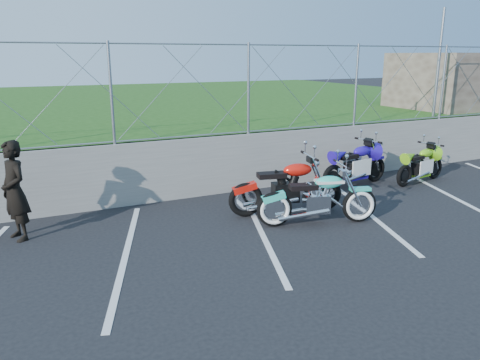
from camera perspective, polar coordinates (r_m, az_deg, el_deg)
name	(u,v)px	position (r m, az deg, el deg)	size (l,w,h in m)	color
ground	(289,250)	(7.64, 6.03, -8.50)	(90.00, 90.00, 0.00)	black
retaining_wall	(208,166)	(10.42, -3.94, 1.74)	(30.00, 0.22, 1.30)	slate
grass_field	(117,115)	(19.94, -14.73, 7.65)	(30.00, 20.00, 1.30)	#1E4813
stone_building	(469,80)	(18.27, 26.12, 10.89)	(5.00, 3.00, 1.80)	brown
chain_link_fence	(207,91)	(10.17, -4.10, 10.83)	(28.00, 0.03, 2.00)	gray
sign_pole	(439,64)	(14.70, 23.05, 12.94)	(0.08, 0.08, 3.00)	gray
parking_lines	(316,220)	(9.03, 9.24, -4.81)	(18.29, 4.31, 0.01)	silver
cruiser_turquoise	(319,201)	(8.69, 9.62, -2.49)	(2.21, 0.85, 1.13)	black
naked_orange	(288,189)	(9.19, 5.86, -1.13)	(2.29, 0.79, 1.16)	black
sportbike_green	(421,166)	(12.24, 21.21, 1.57)	(1.80, 0.64, 0.94)	black
sportbike_blue	(356,167)	(11.42, 13.97, 1.56)	(2.08, 0.74, 1.08)	black
person_standing	(14,191)	(8.62, -25.79, -1.21)	(0.62, 0.41, 1.70)	black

